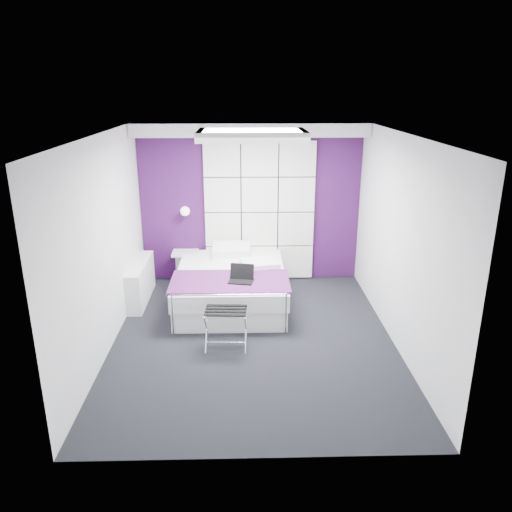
% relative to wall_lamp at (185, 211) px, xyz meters
% --- Properties ---
extents(floor, '(4.40, 4.40, 0.00)m').
position_rel_wall_lamp_xyz_m(floor, '(1.05, -2.06, -1.22)').
color(floor, black).
rests_on(floor, ground).
extents(ceiling, '(4.40, 4.40, 0.00)m').
position_rel_wall_lamp_xyz_m(ceiling, '(1.05, -2.06, 1.38)').
color(ceiling, white).
rests_on(ceiling, wall_back).
extents(wall_back, '(3.60, 0.00, 3.60)m').
position_rel_wall_lamp_xyz_m(wall_back, '(1.05, 0.14, 0.08)').
color(wall_back, silver).
rests_on(wall_back, floor).
extents(wall_left, '(0.00, 4.40, 4.40)m').
position_rel_wall_lamp_xyz_m(wall_left, '(-0.75, -2.06, 0.08)').
color(wall_left, silver).
rests_on(wall_left, floor).
extents(wall_right, '(0.00, 4.40, 4.40)m').
position_rel_wall_lamp_xyz_m(wall_right, '(2.85, -2.06, 0.08)').
color(wall_right, silver).
rests_on(wall_right, floor).
extents(accent_wall, '(3.58, 0.02, 2.58)m').
position_rel_wall_lamp_xyz_m(accent_wall, '(1.05, 0.13, 0.08)').
color(accent_wall, '#3A0F44').
rests_on(accent_wall, wall_back).
extents(soffit, '(3.58, 0.50, 0.20)m').
position_rel_wall_lamp_xyz_m(soffit, '(1.05, -0.11, 1.28)').
color(soffit, white).
rests_on(soffit, wall_back).
extents(headboard, '(1.80, 0.08, 2.30)m').
position_rel_wall_lamp_xyz_m(headboard, '(1.20, 0.08, -0.05)').
color(headboard, white).
rests_on(headboard, wall_back).
extents(skylight, '(1.36, 0.86, 0.12)m').
position_rel_wall_lamp_xyz_m(skylight, '(1.05, -1.46, 1.33)').
color(skylight, white).
rests_on(skylight, ceiling).
extents(wall_lamp, '(0.15, 0.15, 0.15)m').
position_rel_wall_lamp_xyz_m(wall_lamp, '(0.00, 0.00, 0.00)').
color(wall_lamp, white).
rests_on(wall_lamp, wall_back).
extents(radiator, '(0.22, 1.20, 0.60)m').
position_rel_wall_lamp_xyz_m(radiator, '(-0.64, -0.76, -0.92)').
color(radiator, white).
rests_on(radiator, floor).
extents(bed, '(1.65, 1.99, 0.70)m').
position_rel_wall_lamp_xyz_m(bed, '(0.74, -0.91, -0.92)').
color(bed, white).
rests_on(bed, floor).
extents(nightstand, '(0.42, 0.33, 0.05)m').
position_rel_wall_lamp_xyz_m(nightstand, '(-0.03, -0.04, -0.71)').
color(nightstand, white).
rests_on(nightstand, wall_back).
extents(luggage_rack, '(0.51, 0.38, 0.50)m').
position_rel_wall_lamp_xyz_m(luggage_rack, '(0.71, -2.24, -0.97)').
color(luggage_rack, silver).
rests_on(luggage_rack, floor).
extents(laptop, '(0.33, 0.24, 0.24)m').
position_rel_wall_lamp_xyz_m(laptop, '(0.89, -1.42, -0.60)').
color(laptop, black).
rests_on(laptop, bed).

